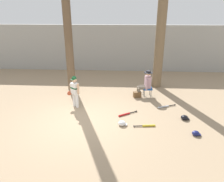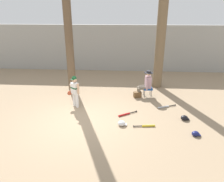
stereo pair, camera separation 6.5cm
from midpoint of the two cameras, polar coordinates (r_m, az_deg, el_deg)
name	(u,v)px [view 1 (the left image)]	position (r m, az deg, el deg)	size (l,w,h in m)	color
ground_plane	(82,121)	(7.60, -8.50, -8.18)	(60.00, 60.00, 0.00)	#9E8466
concrete_back_wall	(101,48)	(13.58, -3.04, 11.60)	(18.00, 0.36, 2.84)	#9E9E99
tree_near_player	(68,27)	(9.99, -12.15, 16.54)	(0.59, 0.59, 6.53)	brown
tree_behind_spectator	(161,33)	(10.47, 12.88, 15.10)	(0.74, 0.74, 6.12)	brown
young_ballplayer	(74,90)	(8.45, -10.39, 0.39)	(0.59, 0.41, 1.31)	white
folding_stool	(147,89)	(9.61, 9.40, 0.64)	(0.43, 0.43, 0.41)	#194C9E
seated_spectator	(146,83)	(9.50, 8.92, 2.20)	(0.67, 0.53, 1.20)	#6B6051
handbag_beside_stool	(137,95)	(9.50, 6.67, -0.96)	(0.34, 0.18, 0.26)	brown
bat_aluminum_silver	(165,107)	(8.78, 13.89, -4.13)	(0.78, 0.38, 0.07)	#B7BCC6
bat_red_barrel	(126,114)	(7.95, 3.50, -6.29)	(0.72, 0.50, 0.07)	red
bat_yellow_trainer	(147,126)	(7.30, 9.25, -9.28)	(0.75, 0.15, 0.07)	yellow
batting_helmet_navy	(196,133)	(7.23, 21.59, -10.65)	(0.28, 0.21, 0.16)	navy
batting_helmet_black	(184,118)	(8.04, 18.87, -6.84)	(0.30, 0.23, 0.18)	black
batting_helmet_white	(122,123)	(7.26, 2.48, -8.75)	(0.31, 0.24, 0.18)	silver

